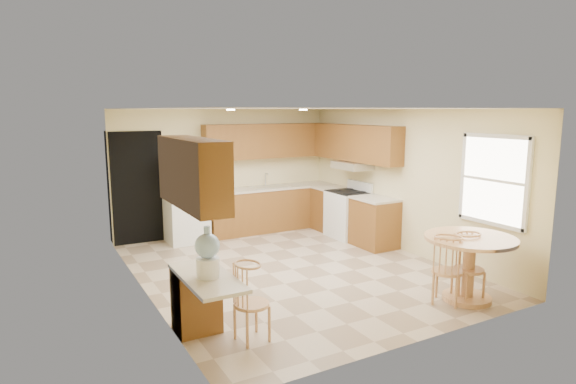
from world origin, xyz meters
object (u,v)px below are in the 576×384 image
chair_table_a (453,264)px  water_crock (208,254)px  refrigerator (186,199)px  stove (348,214)px  dining_table (469,259)px  chair_table_b (474,262)px  chair_desk (255,296)px

chair_table_a → water_crock: water_crock is taller
refrigerator → stove: 3.14m
dining_table → water_crock: size_ratio=2.16×
dining_table → chair_table_b: chair_table_b is taller
refrigerator → stove: bearing=-23.0°
refrigerator → water_crock: (-1.05, -4.15, 0.18)m
dining_table → chair_desk: (-2.95, 0.28, -0.04)m
stove → dining_table: (-0.52, -3.38, 0.09)m
chair_desk → water_crock: water_crock is taller
refrigerator → chair_table_a: (2.03, -4.61, -0.29)m
stove → chair_table_a: (-0.84, -3.39, 0.08)m
stove → chair_table_a: stove is taller
stove → chair_table_a: bearing=-103.9°
chair_table_a → stove: bearing=131.3°
refrigerator → chair_table_a: size_ratio=1.86×
dining_table → chair_table_a: (-0.32, -0.01, -0.02)m
refrigerator → dining_table: refrigerator is taller
chair_table_b → refrigerator: bearing=-54.9°
chair_desk → water_crock: bearing=-116.6°
water_crock → refrigerator: bearing=75.8°
chair_desk → dining_table: bearing=78.9°
stove → chair_table_a: size_ratio=1.22×
refrigerator → chair_desk: bearing=-97.9°
dining_table → stove: bearing=81.2°
dining_table → chair_desk: chair_desk is taller
chair_table_b → water_crock: 3.47m
refrigerator → chair_table_a: refrigerator is taller
dining_table → chair_table_b: 0.09m
chair_table_a → chair_desk: 2.65m
refrigerator → dining_table: 5.17m
chair_desk → chair_table_b: bearing=77.3°
dining_table → chair_table_a: size_ratio=1.30×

